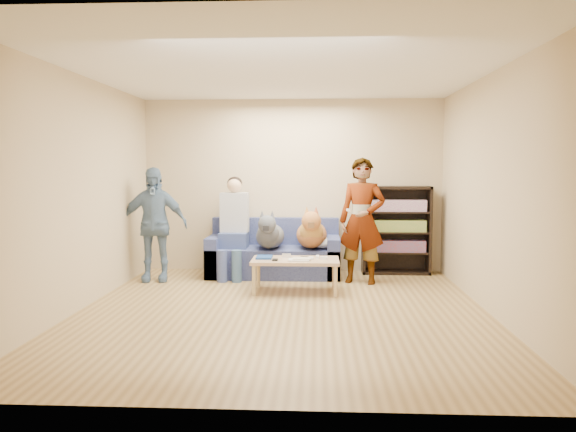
# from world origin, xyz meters

# --- Properties ---
(ground) EXTENTS (5.00, 5.00, 0.00)m
(ground) POSITION_xyz_m (0.00, 0.00, 0.00)
(ground) COLOR olive
(ground) RESTS_ON ground
(ceiling) EXTENTS (5.00, 5.00, 0.00)m
(ceiling) POSITION_xyz_m (0.00, 0.00, 2.60)
(ceiling) COLOR white
(ceiling) RESTS_ON ground
(wall_back) EXTENTS (4.50, 0.00, 4.50)m
(wall_back) POSITION_xyz_m (0.00, 2.50, 1.30)
(wall_back) COLOR tan
(wall_back) RESTS_ON ground
(wall_front) EXTENTS (4.50, 0.00, 4.50)m
(wall_front) POSITION_xyz_m (0.00, -2.50, 1.30)
(wall_front) COLOR tan
(wall_front) RESTS_ON ground
(wall_left) EXTENTS (0.00, 5.00, 5.00)m
(wall_left) POSITION_xyz_m (-2.25, 0.00, 1.30)
(wall_left) COLOR tan
(wall_left) RESTS_ON ground
(wall_right) EXTENTS (0.00, 5.00, 5.00)m
(wall_right) POSITION_xyz_m (2.25, 0.00, 1.30)
(wall_right) COLOR tan
(wall_right) RESTS_ON ground
(blanket) EXTENTS (0.43, 0.37, 0.15)m
(blanket) POSITION_xyz_m (0.48, 1.93, 0.50)
(blanket) COLOR silver
(blanket) RESTS_ON sofa
(person_standing_right) EXTENTS (0.71, 0.56, 1.71)m
(person_standing_right) POSITION_xyz_m (0.99, 1.60, 0.86)
(person_standing_right) COLOR gray
(person_standing_right) RESTS_ON ground
(person_standing_left) EXTENTS (0.96, 0.48, 1.58)m
(person_standing_left) POSITION_xyz_m (-1.89, 1.60, 0.79)
(person_standing_left) COLOR #6986A9
(person_standing_left) RESTS_ON ground
(held_controller) EXTENTS (0.05, 0.12, 0.03)m
(held_controller) POSITION_xyz_m (0.79, 1.40, 1.02)
(held_controller) COLOR white
(held_controller) RESTS_ON person_standing_right
(notebook_blue) EXTENTS (0.20, 0.26, 0.03)m
(notebook_blue) POSITION_xyz_m (-0.30, 1.05, 0.43)
(notebook_blue) COLOR navy
(notebook_blue) RESTS_ON coffee_table
(papers) EXTENTS (0.26, 0.20, 0.02)m
(papers) POSITION_xyz_m (0.15, 0.90, 0.43)
(papers) COLOR silver
(papers) RESTS_ON coffee_table
(magazine) EXTENTS (0.22, 0.17, 0.01)m
(magazine) POSITION_xyz_m (0.18, 0.92, 0.44)
(magazine) COLOR beige
(magazine) RESTS_ON coffee_table
(camera_silver) EXTENTS (0.11, 0.06, 0.05)m
(camera_silver) POSITION_xyz_m (-0.02, 1.12, 0.45)
(camera_silver) COLOR #BCBCC1
(camera_silver) RESTS_ON coffee_table
(controller_a) EXTENTS (0.04, 0.13, 0.03)m
(controller_a) POSITION_xyz_m (0.38, 1.10, 0.43)
(controller_a) COLOR white
(controller_a) RESTS_ON coffee_table
(controller_b) EXTENTS (0.09, 0.06, 0.03)m
(controller_b) POSITION_xyz_m (0.46, 1.02, 0.43)
(controller_b) COLOR white
(controller_b) RESTS_ON coffee_table
(headphone_cup_a) EXTENTS (0.07, 0.07, 0.02)m
(headphone_cup_a) POSITION_xyz_m (0.30, 0.98, 0.43)
(headphone_cup_a) COLOR white
(headphone_cup_a) RESTS_ON coffee_table
(headphone_cup_b) EXTENTS (0.07, 0.07, 0.02)m
(headphone_cup_b) POSITION_xyz_m (0.30, 1.06, 0.43)
(headphone_cup_b) COLOR white
(headphone_cup_b) RESTS_ON coffee_table
(pen_orange) EXTENTS (0.13, 0.06, 0.01)m
(pen_orange) POSITION_xyz_m (0.08, 0.84, 0.42)
(pen_orange) COLOR #CA621C
(pen_orange) RESTS_ON coffee_table
(pen_black) EXTENTS (0.13, 0.08, 0.01)m
(pen_black) POSITION_xyz_m (0.22, 1.18, 0.42)
(pen_black) COLOR black
(pen_black) RESTS_ON coffee_table
(wallet) EXTENTS (0.07, 0.12, 0.02)m
(wallet) POSITION_xyz_m (-0.15, 0.88, 0.43)
(wallet) COLOR black
(wallet) RESTS_ON coffee_table
(sofa) EXTENTS (1.90, 0.85, 0.82)m
(sofa) POSITION_xyz_m (-0.25, 2.10, 0.28)
(sofa) COLOR #515B93
(sofa) RESTS_ON ground
(person_seated) EXTENTS (0.40, 0.73, 1.47)m
(person_seated) POSITION_xyz_m (-0.83, 1.97, 0.77)
(person_seated) COLOR #39457E
(person_seated) RESTS_ON sofa
(dog_gray) EXTENTS (0.40, 1.24, 0.58)m
(dog_gray) POSITION_xyz_m (-0.30, 1.84, 0.63)
(dog_gray) COLOR #51565C
(dog_gray) RESTS_ON sofa
(dog_tan) EXTENTS (0.44, 1.18, 0.63)m
(dog_tan) POSITION_xyz_m (0.30, 1.92, 0.65)
(dog_tan) COLOR #AA6134
(dog_tan) RESTS_ON sofa
(coffee_table) EXTENTS (1.10, 0.60, 0.42)m
(coffee_table) POSITION_xyz_m (0.10, 1.00, 0.37)
(coffee_table) COLOR tan
(coffee_table) RESTS_ON ground
(bookshelf) EXTENTS (1.00, 0.34, 1.30)m
(bookshelf) POSITION_xyz_m (1.55, 2.33, 0.68)
(bookshelf) COLOR black
(bookshelf) RESTS_ON ground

